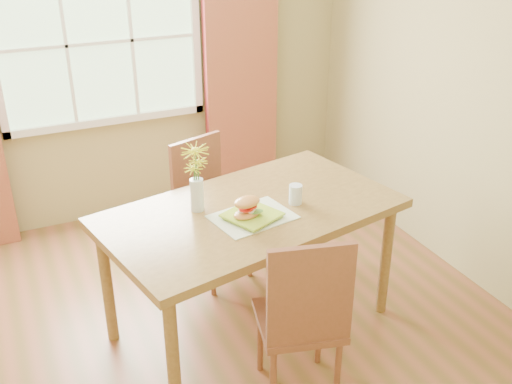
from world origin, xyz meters
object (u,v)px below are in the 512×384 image
object	(u,v)px
croissant_sandwich	(247,208)
flower_vase	(196,172)
chair_far	(207,203)
dining_table	(251,221)
chair_near	(304,315)
water_glass	(295,195)

from	to	relation	value
croissant_sandwich	flower_vase	xyz separation A→B (m)	(-0.21, 0.24, 0.16)
chair_far	flower_vase	xyz separation A→B (m)	(-0.26, -0.59, 0.53)
chair_far	flower_vase	world-z (taller)	flower_vase
dining_table	croissant_sandwich	distance (m)	0.22
chair_near	croissant_sandwich	xyz separation A→B (m)	(-0.06, 0.58, 0.36)
croissant_sandwich	water_glass	world-z (taller)	croissant_sandwich
chair_near	chair_far	distance (m)	1.41
croissant_sandwich	water_glass	size ratio (longest dim) A/B	1.59
chair_far	water_glass	xyz separation A→B (m)	(0.30, -0.76, 0.35)
croissant_sandwich	water_glass	bearing A→B (deg)	-2.09
dining_table	water_glass	bearing A→B (deg)	-22.53
dining_table	chair_near	bearing A→B (deg)	-103.53
chair_far	flower_vase	distance (m)	0.84
chair_near	chair_far	xyz separation A→B (m)	(-0.01, 1.41, -0.01)
chair_near	water_glass	size ratio (longest dim) A/B	8.70
dining_table	flower_vase	world-z (taller)	flower_vase
flower_vase	chair_near	bearing A→B (deg)	-71.82
dining_table	croissant_sandwich	size ratio (longest dim) A/B	10.02
dining_table	chair_far	bearing A→B (deg)	80.54
flower_vase	dining_table	bearing A→B (deg)	-21.40
croissant_sandwich	water_glass	distance (m)	0.36
chair_far	flower_vase	bearing A→B (deg)	-132.70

